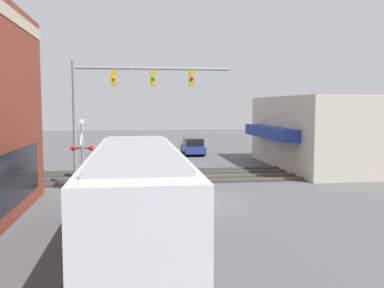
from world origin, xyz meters
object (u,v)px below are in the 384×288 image
object	(u,v)px
parked_car_white	(135,160)
pedestrian_near_bus	(202,228)
city_bus	(137,197)
crossing_signal	(82,148)
parked_car_blue	(193,147)

from	to	relation	value
parked_car_white	pedestrian_near_bus	distance (m)	18.69
city_bus	crossing_signal	size ratio (longest dim) A/B	2.94
parked_car_white	parked_car_blue	bearing A→B (deg)	-32.90
pedestrian_near_bus	crossing_signal	bearing A→B (deg)	23.27
crossing_signal	pedestrian_near_bus	bearing A→B (deg)	-156.73
crossing_signal	parked_car_white	size ratio (longest dim) A/B	0.80
city_bus	parked_car_white	xyz separation A→B (m)	(18.02, -0.00, -1.17)
city_bus	pedestrian_near_bus	size ratio (longest dim) A/B	6.04
city_bus	parked_car_blue	distance (m)	26.94
parked_car_white	pedestrian_near_bus	bearing A→B (deg)	-174.20
parked_car_blue	pedestrian_near_bus	xyz separation A→B (m)	(-26.94, 3.51, 0.24)
city_bus	pedestrian_near_bus	bearing A→B (deg)	-107.00
parked_car_white	parked_car_blue	size ratio (longest dim) A/B	1.01
parked_car_white	parked_car_blue	xyz separation A→B (m)	(8.35, -5.40, 0.06)
city_bus	crossing_signal	world-z (taller)	crossing_signal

